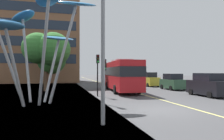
{
  "coord_description": "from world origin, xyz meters",
  "views": [
    {
      "loc": [
        -6.17,
        -11.95,
        2.39
      ],
      "look_at": [
        -0.92,
        9.16,
        2.5
      ],
      "focal_mm": 34.01,
      "sensor_mm": 36.0,
      "label": 1
    }
  ],
  "objects_px": {
    "traffic_light_kerb_far": "(98,66)",
    "leaf_sculpture": "(34,25)",
    "car_parked_far": "(173,82)",
    "street_lamp": "(109,9)",
    "car_parked_mid": "(208,85)",
    "car_side_street": "(149,80)",
    "red_bus": "(122,74)",
    "car_far_side": "(140,78)",
    "traffic_light_kerb_near": "(104,72)"
  },
  "relations": [
    {
      "from": "car_parked_mid",
      "to": "car_side_street",
      "type": "bearing_deg",
      "value": 90.04
    },
    {
      "from": "traffic_light_kerb_far",
      "to": "leaf_sculpture",
      "type": "bearing_deg",
      "value": -146.59
    },
    {
      "from": "red_bus",
      "to": "leaf_sculpture",
      "type": "distance_m",
      "value": 12.28
    },
    {
      "from": "traffic_light_kerb_near",
      "to": "street_lamp",
      "type": "bearing_deg",
      "value": -99.73
    },
    {
      "from": "car_side_street",
      "to": "car_far_side",
      "type": "distance_m",
      "value": 5.64
    },
    {
      "from": "traffic_light_kerb_far",
      "to": "car_side_street",
      "type": "height_order",
      "value": "traffic_light_kerb_far"
    },
    {
      "from": "red_bus",
      "to": "car_side_street",
      "type": "bearing_deg",
      "value": 46.75
    },
    {
      "from": "leaf_sculpture",
      "to": "car_side_street",
      "type": "height_order",
      "value": "leaf_sculpture"
    },
    {
      "from": "leaf_sculpture",
      "to": "car_far_side",
      "type": "distance_m",
      "value": 26.42
    },
    {
      "from": "street_lamp",
      "to": "car_parked_mid",
      "type": "bearing_deg",
      "value": 34.83
    },
    {
      "from": "red_bus",
      "to": "car_far_side",
      "type": "relative_size",
      "value": 2.62
    },
    {
      "from": "leaf_sculpture",
      "to": "car_side_street",
      "type": "relative_size",
      "value": 2.09
    },
    {
      "from": "car_parked_mid",
      "to": "street_lamp",
      "type": "relative_size",
      "value": 0.53
    },
    {
      "from": "car_parked_mid",
      "to": "car_parked_far",
      "type": "bearing_deg",
      "value": 86.67
    },
    {
      "from": "leaf_sculpture",
      "to": "car_parked_far",
      "type": "relative_size",
      "value": 2.33
    },
    {
      "from": "leaf_sculpture",
      "to": "car_parked_far",
      "type": "bearing_deg",
      "value": 27.71
    },
    {
      "from": "leaf_sculpture",
      "to": "car_side_street",
      "type": "xyz_separation_m",
      "value": [
        15.56,
        14.74,
        -4.71
      ]
    },
    {
      "from": "car_far_side",
      "to": "traffic_light_kerb_far",
      "type": "bearing_deg",
      "value": -122.93
    },
    {
      "from": "leaf_sculpture",
      "to": "street_lamp",
      "type": "distance_m",
      "value": 8.02
    },
    {
      "from": "car_parked_mid",
      "to": "leaf_sculpture",
      "type": "bearing_deg",
      "value": -175.86
    },
    {
      "from": "car_parked_far",
      "to": "traffic_light_kerb_near",
      "type": "bearing_deg",
      "value": -138.79
    },
    {
      "from": "traffic_light_kerb_far",
      "to": "red_bus",
      "type": "bearing_deg",
      "value": 49.16
    },
    {
      "from": "red_bus",
      "to": "car_far_side",
      "type": "xyz_separation_m",
      "value": [
        7.33,
        12.7,
        -0.93
      ]
    },
    {
      "from": "car_parked_far",
      "to": "red_bus",
      "type": "bearing_deg",
      "value": -173.9
    },
    {
      "from": "traffic_light_kerb_far",
      "to": "car_far_side",
      "type": "height_order",
      "value": "traffic_light_kerb_far"
    },
    {
      "from": "traffic_light_kerb_near",
      "to": "car_parked_mid",
      "type": "height_order",
      "value": "traffic_light_kerb_near"
    },
    {
      "from": "red_bus",
      "to": "car_parked_mid",
      "type": "xyz_separation_m",
      "value": [
        6.69,
        -6.51,
        -1.0
      ]
    },
    {
      "from": "red_bus",
      "to": "traffic_light_kerb_near",
      "type": "height_order",
      "value": "red_bus"
    },
    {
      "from": "red_bus",
      "to": "street_lamp",
      "type": "xyz_separation_m",
      "value": [
        -4.95,
        -14.61,
        3.17
      ]
    },
    {
      "from": "red_bus",
      "to": "traffic_light_kerb_near",
      "type": "xyz_separation_m",
      "value": [
        -3.98,
        -8.96,
        0.32
      ]
    },
    {
      "from": "car_parked_far",
      "to": "leaf_sculpture",
      "type": "bearing_deg",
      "value": -152.29
    },
    {
      "from": "car_parked_far",
      "to": "car_far_side",
      "type": "relative_size",
      "value": 0.95
    },
    {
      "from": "leaf_sculpture",
      "to": "traffic_light_kerb_far",
      "type": "height_order",
      "value": "leaf_sculpture"
    },
    {
      "from": "traffic_light_kerb_far",
      "to": "car_side_street",
      "type": "relative_size",
      "value": 0.92
    },
    {
      "from": "car_parked_mid",
      "to": "car_side_street",
      "type": "distance_m",
      "value": 13.61
    },
    {
      "from": "car_side_street",
      "to": "street_lamp",
      "type": "height_order",
      "value": "street_lamp"
    },
    {
      "from": "traffic_light_kerb_near",
      "to": "car_side_street",
      "type": "height_order",
      "value": "traffic_light_kerb_near"
    },
    {
      "from": "car_side_street",
      "to": "street_lamp",
      "type": "bearing_deg",
      "value": -118.18
    },
    {
      "from": "red_bus",
      "to": "car_side_street",
      "type": "height_order",
      "value": "red_bus"
    },
    {
      "from": "traffic_light_kerb_near",
      "to": "street_lamp",
      "type": "height_order",
      "value": "street_lamp"
    },
    {
      "from": "leaf_sculpture",
      "to": "street_lamp",
      "type": "height_order",
      "value": "street_lamp"
    },
    {
      "from": "leaf_sculpture",
      "to": "car_side_street",
      "type": "bearing_deg",
      "value": 43.45
    },
    {
      "from": "car_side_street",
      "to": "traffic_light_kerb_near",
      "type": "bearing_deg",
      "value": -123.59
    },
    {
      "from": "red_bus",
      "to": "traffic_light_kerb_far",
      "type": "bearing_deg",
      "value": -130.84
    },
    {
      "from": "car_far_side",
      "to": "leaf_sculpture",
      "type": "bearing_deg",
      "value": -128.55
    },
    {
      "from": "traffic_light_kerb_near",
      "to": "traffic_light_kerb_far",
      "type": "height_order",
      "value": "traffic_light_kerb_far"
    },
    {
      "from": "traffic_light_kerb_far",
      "to": "car_far_side",
      "type": "bearing_deg",
      "value": 57.07
    },
    {
      "from": "leaf_sculpture",
      "to": "car_far_side",
      "type": "bearing_deg",
      "value": 51.45
    },
    {
      "from": "red_bus",
      "to": "leaf_sculpture",
      "type": "relative_size",
      "value": 1.19
    },
    {
      "from": "car_parked_far",
      "to": "street_lamp",
      "type": "relative_size",
      "value": 0.46
    }
  ]
}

